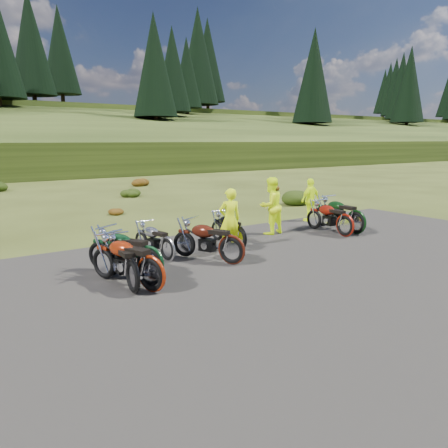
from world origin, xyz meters
TOP-DOWN VIEW (x-y plane):
  - ground at (0.00, 0.00)m, footprint 300.00×300.00m
  - gravel_pad at (0.00, -2.00)m, footprint 20.00×12.00m
  - conifer_24 at (9.00, 68.00)m, footprint 7.04×7.04m
  - conifer_25 at (15.00, 74.00)m, footprint 6.60×6.60m
  - conifer_26 at (21.00, 49.00)m, footprint 6.16×6.16m
  - conifer_27 at (27.00, 55.00)m, footprint 5.72×5.72m
  - conifer_28 at (33.00, 61.00)m, footprint 5.28×5.28m
  - conifer_29 at (39.00, 67.00)m, footprint 7.92×7.92m
  - conifer_30 at (45.00, 73.00)m, footprint 7.48×7.48m
  - conifer_31 at (51.00, 48.00)m, footprint 7.04×7.04m
  - conifer_32 at (57.00, 54.00)m, footprint 6.60×6.60m
  - conifer_33 at (63.00, 60.00)m, footprint 6.16×6.16m
  - conifer_34 at (69.00, 66.00)m, footprint 5.72×5.72m
  - conifer_35 at (75.00, 72.00)m, footprint 5.28×5.28m
  - conifer_36 at (81.00, 78.00)m, footprint 7.92×7.92m
  - conifer_37 at (87.00, 53.00)m, footprint 7.48×7.48m
  - conifer_38 at (93.00, 59.00)m, footprint 7.04×7.04m
  - conifer_39 at (99.00, 65.00)m, footprint 6.60×6.60m
  - conifer_40 at (105.00, 71.00)m, footprint 6.16×6.16m
  - conifer_41 at (111.00, 77.00)m, footprint 5.72×5.72m
  - shrub_4 at (-0.40, 9.20)m, footprint 0.77×0.77m
  - shrub_5 at (2.50, 14.50)m, footprint 1.03×1.03m
  - shrub_6 at (5.40, 19.80)m, footprint 1.30×1.30m
  - shrub_7 at (8.30, 7.10)m, footprint 1.56×1.56m
  - shrub_8 at (11.20, 12.40)m, footprint 0.77×0.77m
  - motorcycle_0 at (-3.65, -0.47)m, footprint 0.82×2.14m
  - motorcycle_1 at (-3.30, -0.63)m, footprint 1.48×2.36m
  - motorcycle_2 at (-2.96, 0.20)m, footprint 1.70×2.30m
  - motorcycle_3 at (-1.92, 1.33)m, footprint 0.90×1.93m
  - motorcycle_4 at (-0.72, 0.10)m, footprint 1.62×2.28m
  - motorcycle_5 at (0.35, 1.20)m, footprint 0.79×2.02m
  - motorcycle_6 at (4.26, 0.66)m, footprint 0.79×2.17m
  - motorcycle_7 at (4.89, 0.72)m, footprint 0.80×2.32m
  - person_middle at (0.09, 1.35)m, footprint 0.74×0.57m
  - person_right_a at (2.53, 2.41)m, footprint 1.01×0.83m
  - person_right_b at (5.38, 3.35)m, footprint 1.01×0.48m

SIDE VIEW (x-z plane):
  - ground at x=0.00m, z-range 0.00..0.00m
  - gravel_pad at x=0.00m, z-range -0.02..0.02m
  - motorcycle_0 at x=-3.65m, z-range -0.55..0.55m
  - motorcycle_1 at x=-3.30m, z-range -0.59..0.59m
  - motorcycle_2 at x=-2.96m, z-range -0.58..0.58m
  - motorcycle_3 at x=-1.92m, z-range -0.49..0.49m
  - motorcycle_4 at x=-0.72m, z-range -0.57..0.57m
  - motorcycle_5 at x=0.35m, z-range -0.52..0.52m
  - motorcycle_6 at x=4.26m, z-range -0.56..0.56m
  - motorcycle_7 at x=4.89m, z-range -0.61..0.61m
  - shrub_4 at x=-0.40m, z-range 0.00..0.45m
  - shrub_8 at x=11.20m, z-range 0.00..0.45m
  - shrub_5 at x=2.50m, z-range 0.00..0.61m
  - shrub_6 at x=5.40m, z-range 0.00..0.77m
  - shrub_7 at x=8.30m, z-range 0.00..0.92m
  - person_right_b at x=5.38m, z-range 0.00..1.68m
  - person_middle at x=0.09m, z-range 0.00..1.80m
  - person_right_a at x=2.53m, z-range 0.00..1.92m
  - conifer_26 at x=21.00m, z-range 5.37..21.37m
  - conifer_27 at x=27.00m, z-range 6.56..21.56m
  - conifer_31 at x=51.00m, z-range 5.18..23.18m
  - conifer_28 at x=33.00m, z-range 7.76..21.76m
  - conifer_32 at x=57.00m, z-range 6.37..23.37m
  - conifer_33 at x=63.00m, z-range 7.56..23.56m
  - conifer_37 at x=87.00m, z-range 6.17..25.17m
  - conifer_34 at x=69.00m, z-range 8.76..23.76m
  - conifer_38 at x=93.00m, z-range 7.37..25.37m
  - conifer_35 at x=75.00m, z-range 9.95..23.95m
  - conifer_39 at x=99.00m, z-range 8.56..25.56m
  - conifer_41 at x=111.00m, z-range 10.15..25.15m
  - conifer_40 at x=105.00m, z-range 9.76..25.76m
  - conifer_24 at x=9.00m, z-range 9.16..27.16m
  - conifer_25 at x=15.00m, z-range 10.16..27.16m
  - conifer_29 at x=39.00m, z-range 8.97..28.97m
  - conifer_30 at x=45.00m, z-range 10.16..29.16m
  - conifer_36 at x=81.00m, z-range 10.16..30.16m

